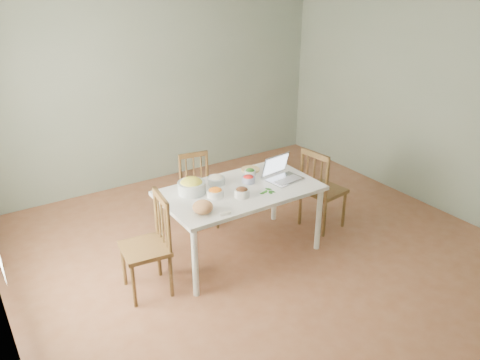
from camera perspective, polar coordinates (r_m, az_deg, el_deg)
floor at (r=5.27m, az=2.66°, el=-8.74°), size 5.00×5.00×0.00m
wall_back at (r=6.77m, az=-9.71°, el=11.01°), size 5.00×0.00×2.70m
wall_right at (r=6.41m, az=21.66°, el=8.90°), size 0.00×5.00×2.70m
dining_table at (r=5.10m, az=0.00°, el=-4.93°), size 1.63×0.91×0.76m
chair_far at (r=5.62m, az=-4.89°, el=-1.46°), size 0.44×0.42×0.87m
chair_left at (r=4.55m, az=-11.28°, el=-7.75°), size 0.46×0.48×0.98m
chair_right at (r=5.65m, az=9.90°, el=-0.96°), size 0.47×0.48×0.98m
bread_boule at (r=4.44m, az=-4.44°, el=-3.23°), size 0.22×0.22×0.13m
butter_stick at (r=4.42m, az=-1.76°, el=-3.99°), size 0.11×0.05×0.03m
bowl_squash at (r=4.82m, az=-5.79°, el=-0.68°), size 0.29×0.29×0.16m
bowl_carrot at (r=4.74m, az=-2.97°, el=-1.49°), size 0.20×0.20×0.09m
bowl_onion at (r=5.02m, az=-2.86°, el=0.05°), size 0.24×0.24×0.10m
bowl_mushroom at (r=4.74m, az=0.22°, el=-1.46°), size 0.18×0.18×0.10m
bowl_redpep at (r=5.05m, az=1.00°, el=0.14°), size 0.17×0.17×0.08m
bowl_broccoli at (r=5.22m, az=1.20°, el=0.96°), size 0.16×0.16×0.08m
flatbread at (r=5.36m, az=1.24°, el=1.25°), size 0.24×0.24×0.02m
basil_bunch at (r=4.85m, az=3.16°, el=-1.33°), size 0.19×0.19×0.02m
laptop at (r=5.09m, az=5.47°, el=1.24°), size 0.39×0.35×0.25m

